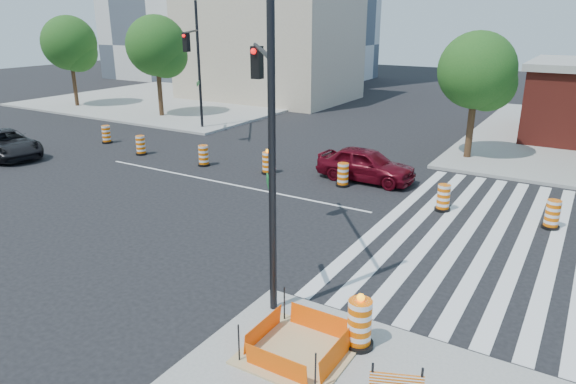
% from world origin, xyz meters
% --- Properties ---
extents(ground, '(120.00, 120.00, 0.00)m').
position_xyz_m(ground, '(0.00, 0.00, 0.00)').
color(ground, black).
rests_on(ground, ground).
extents(sidewalk_nw, '(22.00, 22.00, 0.15)m').
position_xyz_m(sidewalk_nw, '(-18.00, 18.00, 0.07)').
color(sidewalk_nw, gray).
rests_on(sidewalk_nw, ground).
extents(crosswalk_east, '(6.75, 13.50, 0.01)m').
position_xyz_m(crosswalk_east, '(10.95, 0.00, 0.01)').
color(crosswalk_east, silver).
rests_on(crosswalk_east, ground).
extents(lane_centerline, '(14.00, 0.12, 0.01)m').
position_xyz_m(lane_centerline, '(0.00, 0.00, 0.01)').
color(lane_centerline, silver).
rests_on(lane_centerline, ground).
extents(excavation_pit, '(2.20, 2.20, 0.90)m').
position_xyz_m(excavation_pit, '(9.00, -9.00, 0.22)').
color(excavation_pit, tan).
rests_on(excavation_pit, ground).
extents(beige_midrise, '(14.00, 10.00, 10.00)m').
position_xyz_m(beige_midrise, '(-12.00, 22.00, 5.00)').
color(beige_midrise, tan).
rests_on(beige_midrise, ground).
extents(red_coupe, '(4.45, 1.86, 1.51)m').
position_xyz_m(red_coupe, '(5.18, 3.61, 0.75)').
color(red_coupe, '#520712').
rests_on(red_coupe, ground).
extents(dark_suv, '(5.36, 3.26, 1.39)m').
position_xyz_m(dark_suv, '(-12.64, -2.30, 0.70)').
color(dark_suv, black).
rests_on(dark_suv, ground).
extents(signal_pole_se, '(3.72, 4.71, 7.77)m').
position_xyz_m(signal_pole_se, '(6.57, -6.47, 4.77)').
color(signal_pole_se, black).
rests_on(signal_pole_se, ground).
extents(signal_pole_nw, '(3.42, 4.98, 7.82)m').
position_xyz_m(signal_pole_nw, '(-7.56, 7.14, 4.80)').
color(signal_pole_nw, black).
rests_on(signal_pole_nw, ground).
extents(pit_drum, '(0.66, 0.66, 1.30)m').
position_xyz_m(pit_drum, '(10.01, -8.10, 0.69)').
color(pit_drum, black).
rests_on(pit_drum, ground).
extents(tree_north_a, '(4.21, 4.21, 7.16)m').
position_xyz_m(tree_north_a, '(-22.78, 9.87, 4.81)').
color(tree_north_a, '#382314').
rests_on(tree_north_a, ground).
extents(tree_north_b, '(4.23, 4.23, 7.20)m').
position_xyz_m(tree_north_b, '(-13.69, 10.21, 4.83)').
color(tree_north_b, '#382314').
rests_on(tree_north_b, ground).
extents(tree_north_c, '(3.81, 3.77, 6.42)m').
position_xyz_m(tree_north_c, '(8.30, 9.73, 4.30)').
color(tree_north_c, '#382314').
rests_on(tree_north_c, ground).
extents(median_drum_0, '(0.60, 0.60, 1.02)m').
position_xyz_m(median_drum_0, '(-10.65, 2.53, 0.48)').
color(median_drum_0, black).
rests_on(median_drum_0, ground).
extents(median_drum_1, '(0.60, 0.60, 1.02)m').
position_xyz_m(median_drum_1, '(-6.92, 1.66, 0.48)').
color(median_drum_1, black).
rests_on(median_drum_1, ground).
extents(median_drum_2, '(0.60, 0.60, 1.02)m').
position_xyz_m(median_drum_2, '(-2.64, 1.73, 0.48)').
color(median_drum_2, black).
rests_on(median_drum_2, ground).
extents(median_drum_3, '(0.60, 0.60, 1.18)m').
position_xyz_m(median_drum_3, '(0.80, 2.25, 0.49)').
color(median_drum_3, black).
rests_on(median_drum_3, ground).
extents(median_drum_4, '(0.60, 0.60, 1.02)m').
position_xyz_m(median_drum_4, '(4.65, 2.36, 0.48)').
color(median_drum_4, black).
rests_on(median_drum_4, ground).
extents(median_drum_5, '(0.60, 0.60, 1.02)m').
position_xyz_m(median_drum_5, '(9.20, 1.62, 0.48)').
color(median_drum_5, black).
rests_on(median_drum_5, ground).
extents(median_drum_6, '(0.60, 0.60, 1.02)m').
position_xyz_m(median_drum_6, '(12.91, 1.84, 0.48)').
color(median_drum_6, black).
rests_on(median_drum_6, ground).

